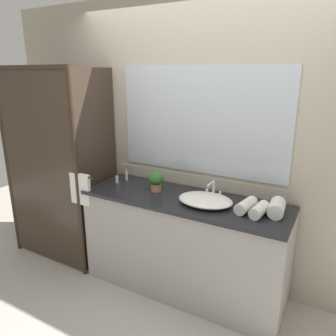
# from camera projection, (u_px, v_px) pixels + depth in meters

# --- Properties ---
(ground_plane) EXTENTS (8.00, 8.00, 0.00)m
(ground_plane) POSITION_uv_depth(u_px,v_px,m) (182.00, 288.00, 2.99)
(ground_plane) COLOR #B7B2A8
(wall_back_with_mirror) EXTENTS (4.40, 0.06, 2.60)m
(wall_back_with_mirror) POSITION_uv_depth(u_px,v_px,m) (201.00, 144.00, 2.90)
(wall_back_with_mirror) COLOR #B2A893
(wall_back_with_mirror) RESTS_ON ground_plane
(vanity_cabinet) EXTENTS (1.80, 0.58, 0.90)m
(vanity_cabinet) POSITION_uv_depth(u_px,v_px,m) (183.00, 245.00, 2.87)
(vanity_cabinet) COLOR #9E9993
(vanity_cabinet) RESTS_ON ground_plane
(shower_enclosure) EXTENTS (1.20, 0.59, 2.00)m
(shower_enclosure) POSITION_uv_depth(u_px,v_px,m) (59.00, 169.00, 3.14)
(shower_enclosure) COLOR #2D2319
(shower_enclosure) RESTS_ON ground_plane
(sink_basin) EXTENTS (0.45, 0.35, 0.07)m
(sink_basin) POSITION_uv_depth(u_px,v_px,m) (205.00, 200.00, 2.61)
(sink_basin) COLOR white
(sink_basin) RESTS_ON vanity_cabinet
(faucet) EXTENTS (0.17, 0.16, 0.15)m
(faucet) POSITION_uv_depth(u_px,v_px,m) (213.00, 191.00, 2.74)
(faucet) COLOR silver
(faucet) RESTS_ON vanity_cabinet
(potted_plant) EXTENTS (0.14, 0.14, 0.18)m
(potted_plant) POSITION_uv_depth(u_px,v_px,m) (156.00, 180.00, 2.88)
(potted_plant) COLOR #B77A51
(potted_plant) RESTS_ON vanity_cabinet
(amenity_bottle_shampoo) EXTENTS (0.02, 0.02, 0.11)m
(amenity_bottle_shampoo) POSITION_uv_depth(u_px,v_px,m) (127.00, 175.00, 3.18)
(amenity_bottle_shampoo) COLOR silver
(amenity_bottle_shampoo) RESTS_ON vanity_cabinet
(amenity_bottle_body_wash) EXTENTS (0.03, 0.03, 0.08)m
(amenity_bottle_body_wash) POSITION_uv_depth(u_px,v_px,m) (117.00, 179.00, 3.11)
(amenity_bottle_body_wash) COLOR silver
(amenity_bottle_body_wash) RESTS_ON vanity_cabinet
(amenity_bottle_conditioner) EXTENTS (0.03, 0.03, 0.08)m
(amenity_bottle_conditioner) POSITION_uv_depth(u_px,v_px,m) (159.00, 182.00, 3.04)
(amenity_bottle_conditioner) COLOR white
(amenity_bottle_conditioner) RESTS_ON vanity_cabinet
(rolled_towel_near_edge) EXTENTS (0.14, 0.22, 0.12)m
(rolled_towel_near_edge) POSITION_uv_depth(u_px,v_px,m) (277.00, 208.00, 2.40)
(rolled_towel_near_edge) COLOR white
(rolled_towel_near_edge) RESTS_ON vanity_cabinet
(rolled_towel_middle) EXTENTS (0.12, 0.22, 0.09)m
(rolled_towel_middle) POSITION_uv_depth(u_px,v_px,m) (259.00, 210.00, 2.39)
(rolled_towel_middle) COLOR white
(rolled_towel_middle) RESTS_ON vanity_cabinet
(rolled_towel_far_edge) EXTENTS (0.13, 0.24, 0.09)m
(rolled_towel_far_edge) POSITION_uv_depth(u_px,v_px,m) (246.00, 206.00, 2.47)
(rolled_towel_far_edge) COLOR white
(rolled_towel_far_edge) RESTS_ON vanity_cabinet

